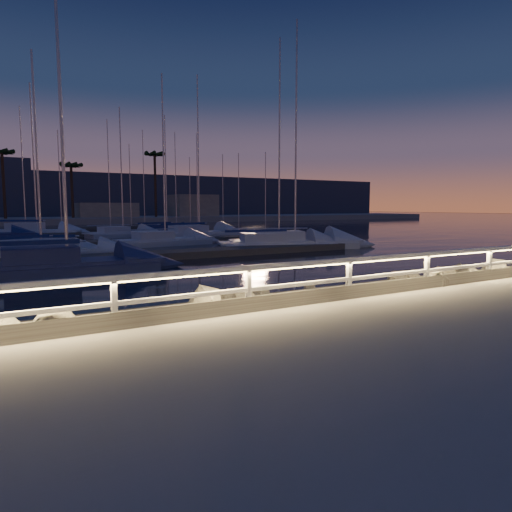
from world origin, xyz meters
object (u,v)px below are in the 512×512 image
object	(u,v)px
sailboat_k	(165,230)
sailboat_c	(163,240)
sailboat_b	(62,264)
sailboat_d	(276,243)
sailboat_h	(291,242)
sailboat_g	(121,233)
sailboat_j	(35,231)
sailboat_a	(38,252)
sailboat_f	(65,250)
sailboat_l	(197,233)
guard_rail	(401,264)

from	to	relation	value
sailboat_k	sailboat_c	bearing A→B (deg)	-119.25
sailboat_b	sailboat_d	xyz separation A→B (m)	(14.44, 5.30, -0.04)
sailboat_b	sailboat_h	world-z (taller)	sailboat_h
sailboat_g	sailboat_j	xyz separation A→B (m)	(-7.01, 6.06, 0.08)
sailboat_a	sailboat_f	size ratio (longest dim) A/B	0.98
sailboat_c	sailboat_f	distance (m)	8.86
sailboat_b	sailboat_d	size ratio (longest dim) A/B	0.98
sailboat_l	sailboat_g	bearing A→B (deg)	137.53
guard_rail	sailboat_a	xyz separation A→B (m)	(-7.72, 19.21, -0.95)
sailboat_a	guard_rail	bearing A→B (deg)	-82.76
sailboat_b	sailboat_j	xyz separation A→B (m)	(1.13, 28.87, 0.02)
guard_rail	sailboat_f	distance (m)	20.84
sailboat_f	sailboat_h	world-z (taller)	sailboat_h
sailboat_h	sailboat_a	bearing A→B (deg)	-164.19
sailboat_d	sailboat_k	bearing A→B (deg)	110.83
guard_rail	sailboat_l	bearing A→B (deg)	77.57
sailboat_d	sailboat_f	world-z (taller)	sailboat_d
sailboat_g	sailboat_c	bearing A→B (deg)	-99.09
sailboat_a	sailboat_d	bearing A→B (deg)	-20.67
sailboat_k	sailboat_l	bearing A→B (deg)	-92.04
sailboat_g	sailboat_a	bearing A→B (deg)	-129.86
sailboat_c	sailboat_g	world-z (taller)	sailboat_c
sailboat_b	sailboat_k	size ratio (longest dim) A/B	1.13
sailboat_a	sailboat_l	world-z (taller)	sailboat_l
sailboat_l	sailboat_f	bearing A→B (deg)	-147.48
sailboat_c	sailboat_f	world-z (taller)	sailboat_c
sailboat_a	sailboat_g	distance (m)	18.08
sailboat_f	sailboat_g	distance (m)	16.85
sailboat_f	sailboat_k	bearing A→B (deg)	77.58
sailboat_b	sailboat_d	world-z (taller)	sailboat_d
sailboat_b	sailboat_j	distance (m)	28.89
sailboat_b	sailboat_d	bearing A→B (deg)	21.17
sailboat_c	sailboat_l	size ratio (longest dim) A/B	0.85
sailboat_k	sailboat_g	bearing A→B (deg)	-164.81
sailboat_a	sailboat_c	size ratio (longest dim) A/B	0.90
sailboat_d	sailboat_l	bearing A→B (deg)	108.72
sailboat_b	sailboat_f	xyz separation A→B (m)	(1.08, 7.50, -0.05)
sailboat_h	sailboat_k	world-z (taller)	sailboat_h
guard_rail	sailboat_l	world-z (taller)	sailboat_l
sailboat_a	sailboat_f	world-z (taller)	sailboat_f
sailboat_l	sailboat_h	bearing A→B (deg)	-90.60
sailboat_d	sailboat_h	size ratio (longest dim) A/B	0.90
sailboat_f	sailboat_k	world-z (taller)	sailboat_k
sailboat_b	sailboat_d	distance (m)	15.38
sailboat_d	guard_rail	bearing A→B (deg)	-94.33
sailboat_d	sailboat_f	bearing A→B (deg)	-171.79
guard_rail	sailboat_b	world-z (taller)	sailboat_b
sailboat_g	sailboat_l	bearing A→B (deg)	-46.39
sailboat_k	sailboat_l	distance (m)	6.61
guard_rail	sailboat_h	world-z (taller)	sailboat_h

